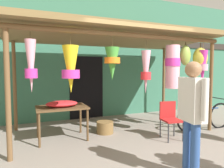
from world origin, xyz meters
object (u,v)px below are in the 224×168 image
object	(u,v)px
wicker_basket_by_table	(105,127)
parked_bicycle	(205,117)
folding_chair	(170,117)
display_table	(62,110)
customer_foreground	(192,110)
flower_heap_on_table	(63,104)

from	to	relation	value
wicker_basket_by_table	parked_bicycle	world-z (taller)	parked_bicycle
wicker_basket_by_table	folding_chair	bearing A→B (deg)	-37.01
display_table	customer_foreground	distance (m)	2.81
display_table	flower_heap_on_table	bearing A→B (deg)	-68.67
flower_heap_on_table	parked_bicycle	xyz separation A→B (m)	(3.56, -0.64, -0.47)
wicker_basket_by_table	display_table	bearing A→B (deg)	-177.20
flower_heap_on_table	parked_bicycle	distance (m)	3.65
display_table	folding_chair	size ratio (longest dim) A/B	1.32
flower_heap_on_table	parked_bicycle	bearing A→B (deg)	-10.14
customer_foreground	folding_chair	bearing A→B (deg)	61.70
customer_foreground	wicker_basket_by_table	bearing A→B (deg)	100.15
parked_bicycle	customer_foreground	distance (m)	2.77
folding_chair	customer_foreground	world-z (taller)	customer_foreground
folding_chair	customer_foreground	xyz separation A→B (m)	(-0.80, -1.49, 0.50)
folding_chair	wicker_basket_by_table	size ratio (longest dim) A/B	2.02
display_table	wicker_basket_by_table	distance (m)	1.17
display_table	parked_bicycle	world-z (taller)	parked_bicycle
display_table	customer_foreground	xyz separation A→B (m)	(1.49, -2.37, 0.34)
folding_chair	parked_bicycle	distance (m)	1.31
display_table	folding_chair	world-z (taller)	folding_chair
flower_heap_on_table	wicker_basket_by_table	size ratio (longest dim) A/B	1.67
display_table	wicker_basket_by_table	bearing A→B (deg)	2.80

